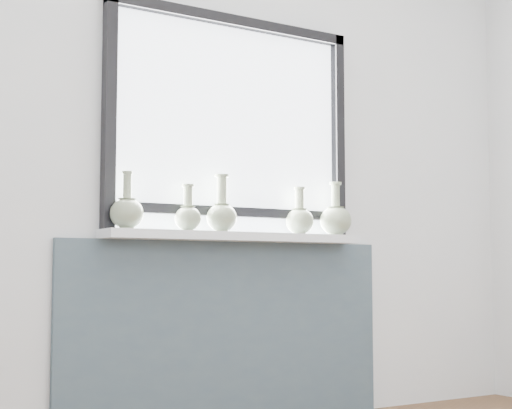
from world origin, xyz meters
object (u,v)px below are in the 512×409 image
vase_b (188,216)px  windowsill (238,237)px  vase_d (300,219)px  vase_a (127,211)px  vase_e (336,219)px  vase_c (222,214)px

vase_b → windowsill: bearing=2.3°
vase_d → vase_a: bearing=-179.0°
vase_d → vase_e: 0.21m
vase_b → vase_d: (0.62, 0.02, 0.01)m
windowsill → vase_e: size_ratio=4.91×
vase_b → vase_c: 0.17m
windowsill → vase_a: (-0.56, -0.01, 0.10)m
windowsill → vase_b: (-0.27, -0.01, 0.09)m
vase_b → vase_e: size_ratio=0.78×
windowsill → vase_d: bearing=0.7°
vase_a → vase_e: vase_e is taller
windowsill → vase_e: bearing=-1.5°
vase_a → vase_d: vase_a is taller
vase_c → vase_d: (0.45, 0.02, -0.01)m
windowsill → vase_c: 0.14m
vase_a → vase_e: (1.12, -0.00, 0.01)m
windowsill → vase_d: size_ratio=5.64×
vase_b → vase_e: (0.83, -0.00, 0.01)m
vase_e → vase_b: bearing=179.7°
vase_c → vase_e: vase_e is taller
vase_c → vase_d: bearing=2.0°
vase_d → windowsill: bearing=-179.3°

